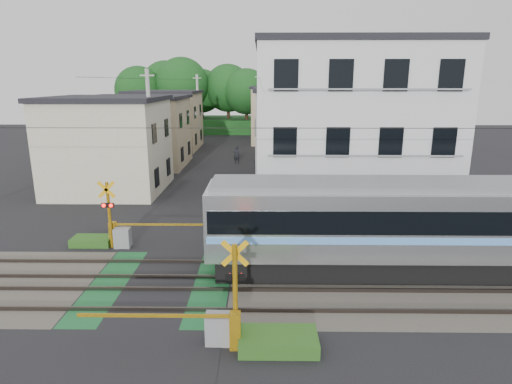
{
  "coord_description": "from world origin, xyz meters",
  "views": [
    {
      "loc": [
        3.72,
        -14.32,
        7.23
      ],
      "look_at": [
        3.46,
        5.0,
        2.23
      ],
      "focal_mm": 30.0,
      "sensor_mm": 36.0,
      "label": 1
    }
  ],
  "objects_px": {
    "crossing_signal_near": "(221,322)",
    "crossing_signal_far": "(121,232)",
    "pedestrian": "(237,155)",
    "apartment_block": "(348,130)"
  },
  "relations": [
    {
      "from": "apartment_block",
      "to": "pedestrian",
      "type": "height_order",
      "value": "apartment_block"
    },
    {
      "from": "crossing_signal_near",
      "to": "crossing_signal_far",
      "type": "relative_size",
      "value": 1.0
    },
    {
      "from": "crossing_signal_near",
      "to": "pedestrian",
      "type": "distance_m",
      "value": 27.69
    },
    {
      "from": "crossing_signal_far",
      "to": "apartment_block",
      "type": "height_order",
      "value": "apartment_block"
    },
    {
      "from": "crossing_signal_near",
      "to": "crossing_signal_far",
      "type": "bearing_deg",
      "value": 125.29
    },
    {
      "from": "pedestrian",
      "to": "apartment_block",
      "type": "bearing_deg",
      "value": 125.82
    },
    {
      "from": "crossing_signal_far",
      "to": "apartment_block",
      "type": "relative_size",
      "value": 0.46
    },
    {
      "from": "crossing_signal_far",
      "to": "pedestrian",
      "type": "height_order",
      "value": "crossing_signal_far"
    },
    {
      "from": "crossing_signal_far",
      "to": "apartment_block",
      "type": "bearing_deg",
      "value": 27.78
    },
    {
      "from": "apartment_block",
      "to": "crossing_signal_near",
      "type": "bearing_deg",
      "value": -114.22
    }
  ]
}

